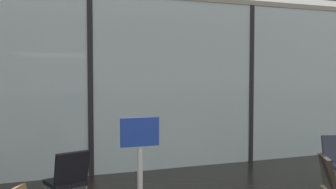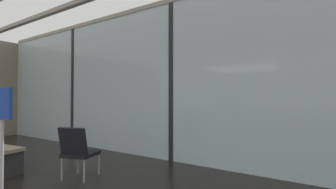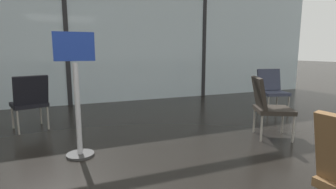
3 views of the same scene
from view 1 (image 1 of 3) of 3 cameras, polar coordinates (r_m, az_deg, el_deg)
glass_curtain_wall at (r=7.47m, az=-11.33°, el=1.30°), size 14.00×0.08×3.41m
window_mullion_1 at (r=7.47m, az=-11.33°, el=1.30°), size 0.10×0.12×3.41m
window_mullion_2 at (r=8.75m, az=11.94°, el=1.53°), size 0.10×0.12×3.41m
parked_airplane at (r=13.54m, az=-12.86°, el=2.77°), size 10.64×3.77×3.77m
lounge_chair_3 at (r=5.69m, az=-14.38°, el=-11.59°), size 0.62×0.65×0.87m
info_sign at (r=4.46m, az=-4.11°, el=-13.16°), size 0.44×0.32×1.44m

